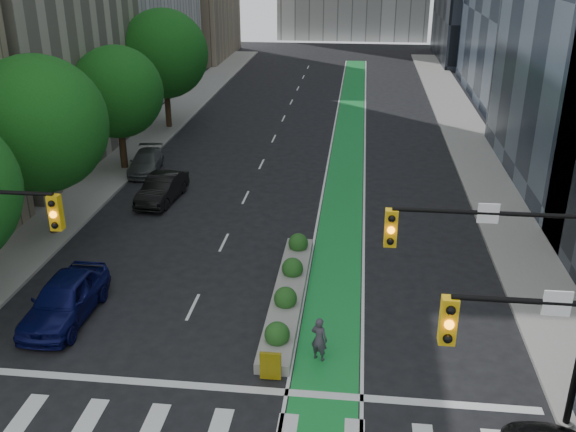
% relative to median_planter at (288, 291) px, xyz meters
% --- Properties ---
extents(ground, '(160.00, 160.00, 0.00)m').
position_rel_median_planter_xyz_m(ground, '(-1.20, -7.04, -0.37)').
color(ground, black).
rests_on(ground, ground).
extents(sidewalk_left, '(3.60, 90.00, 0.15)m').
position_rel_median_planter_xyz_m(sidewalk_left, '(-13.00, 17.96, -0.30)').
color(sidewalk_left, gray).
rests_on(sidewalk_left, ground).
extents(sidewalk_right, '(3.60, 90.00, 0.15)m').
position_rel_median_planter_xyz_m(sidewalk_right, '(10.60, 17.96, -0.30)').
color(sidewalk_right, gray).
rests_on(sidewalk_right, ground).
extents(bike_lane_paint, '(2.20, 70.00, 0.01)m').
position_rel_median_planter_xyz_m(bike_lane_paint, '(1.80, 22.96, -0.37)').
color(bike_lane_paint, '#198E39').
rests_on(bike_lane_paint, ground).
extents(tree_mid, '(6.40, 6.40, 8.78)m').
position_rel_median_planter_xyz_m(tree_mid, '(-12.20, 4.96, 5.20)').
color(tree_mid, black).
rests_on(tree_mid, ground).
extents(tree_midfar, '(5.60, 5.60, 7.76)m').
position_rel_median_planter_xyz_m(tree_midfar, '(-12.20, 14.96, 4.57)').
color(tree_midfar, black).
rests_on(tree_midfar, ground).
extents(tree_far, '(6.60, 6.60, 9.00)m').
position_rel_median_planter_xyz_m(tree_far, '(-12.20, 24.96, 5.32)').
color(tree_far, black).
rests_on(tree_far, ground).
extents(signal_right, '(5.82, 0.51, 7.20)m').
position_rel_median_planter_xyz_m(signal_right, '(7.47, -6.57, 4.43)').
color(signal_right, black).
rests_on(signal_right, ground).
extents(median_planter, '(1.20, 10.26, 1.10)m').
position_rel_median_planter_xyz_m(median_planter, '(0.00, 0.00, 0.00)').
color(median_planter, gray).
rests_on(median_planter, ground).
extents(cyclist, '(0.71, 0.60, 1.64)m').
position_rel_median_planter_xyz_m(cyclist, '(1.50, -3.92, 0.45)').
color(cyclist, '#3C3743').
rests_on(cyclist, ground).
extents(parked_car_left_near, '(2.05, 5.02, 1.71)m').
position_rel_median_planter_xyz_m(parked_car_left_near, '(-8.28, -2.38, 0.48)').
color(parked_car_left_near, '#0C0F49').
rests_on(parked_car_left_near, ground).
extents(parked_car_left_mid, '(1.99, 4.64, 1.49)m').
position_rel_median_planter_xyz_m(parked_car_left_mid, '(-8.20, 9.91, 0.37)').
color(parked_car_left_mid, black).
rests_on(parked_car_left_mid, ground).
extents(parked_car_left_far, '(2.37, 4.59, 1.27)m').
position_rel_median_planter_xyz_m(parked_car_left_far, '(-10.70, 14.71, 0.26)').
color(parked_car_left_far, '#545759').
rests_on(parked_car_left_far, ground).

